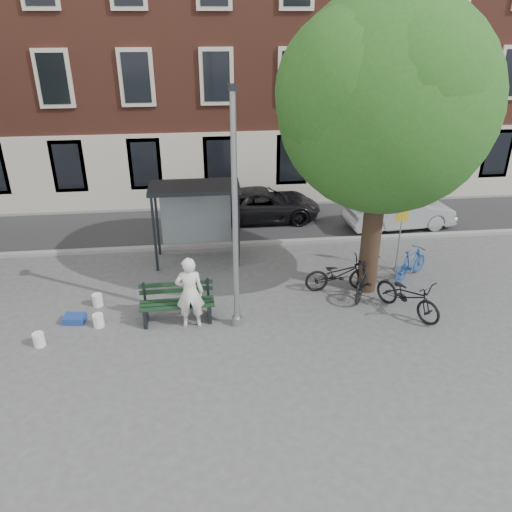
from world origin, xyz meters
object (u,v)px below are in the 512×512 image
object	(u,v)px
painter	(190,293)
bike_b	(411,263)
car_silver	(399,211)
notice_sign	(401,223)
bench	(177,304)
bike_a	(339,274)
lamppost	(235,228)
bike_c	(408,296)
bike_d	(365,276)
car_dark	(263,204)
bus_shelter	(207,205)

from	to	relation	value
painter	bike_b	xyz separation A→B (m)	(6.78, 1.95, -0.50)
car_silver	notice_sign	world-z (taller)	notice_sign
bench	bike_a	size ratio (longest dim) A/B	0.99
bike_a	bike_b	world-z (taller)	bike_a
lamppost	bike_c	bearing A→B (deg)	0.82
bike_a	bike_d	world-z (taller)	bike_d
bike_a	bike_b	distance (m)	2.49
notice_sign	bench	bearing A→B (deg)	-158.91
bike_d	car_dark	xyz separation A→B (m)	(-2.20, 6.26, 0.03)
lamppost	painter	bearing A→B (deg)	174.98
painter	bike_c	xyz separation A→B (m)	(5.89, -0.04, -0.46)
bike_a	car_silver	world-z (taller)	car_silver
bike_c	bench	bearing A→B (deg)	145.12
lamppost	bench	size ratio (longest dim) A/B	3.07
bus_shelter	painter	world-z (taller)	bus_shelter
lamppost	car_silver	xyz separation A→B (m)	(6.69, 6.00, -2.10)
bench	car_dark	distance (m)	7.70
car_dark	bus_shelter	bearing A→B (deg)	145.51
lamppost	bench	world-z (taller)	lamppost
bike_d	bike_a	bearing A→B (deg)	4.77
bench	bike_d	size ratio (longest dim) A/B	1.00
bike_a	bike_b	xyz separation A→B (m)	(2.44, 0.52, -0.04)
bike_c	bus_shelter	bearing A→B (deg)	111.20
bike_a	bike_b	size ratio (longest dim) A/B	1.23
bike_d	car_silver	size ratio (longest dim) A/B	0.48
car_silver	bus_shelter	bearing A→B (deg)	98.66
painter	bike_a	xyz separation A→B (m)	(4.34, 1.43, -0.47)
bike_a	car_silver	size ratio (longest dim) A/B	0.49
bench	bike_b	xyz separation A→B (m)	(7.15, 1.61, 0.03)
bike_a	bike_d	size ratio (longest dim) A/B	1.02
bus_shelter	bike_d	bearing A→B (deg)	-33.31
lamppost	bike_a	world-z (taller)	lamppost
bus_shelter	bike_a	world-z (taller)	bus_shelter
bike_c	car_silver	bearing A→B (deg)	39.83
painter	car_dark	xyz separation A→B (m)	(2.83, 7.34, -0.37)
bike_c	car_silver	distance (m)	6.26
bike_b	car_dark	size ratio (longest dim) A/B	0.36
bike_a	bus_shelter	bearing A→B (deg)	55.49
bike_c	bike_d	size ratio (longest dim) A/B	1.04
painter	notice_sign	xyz separation A→B (m)	(6.57, 2.57, 0.59)
bus_shelter	bench	size ratio (longest dim) A/B	1.43
car_silver	notice_sign	size ratio (longest dim) A/B	1.95
painter	car_silver	size ratio (longest dim) A/B	0.48
bike_a	bike_c	xyz separation A→B (m)	(1.54, -1.46, 0.01)
bus_shelter	bike_c	bearing A→B (deg)	-37.33
bench	bike_b	distance (m)	7.33
bike_c	bike_a	bearing A→B (deg)	105.02
bike_b	bike_d	bearing A→B (deg)	80.94
bench	car_dark	world-z (taller)	car_dark
lamppost	notice_sign	xyz separation A→B (m)	(5.37, 2.67, -1.20)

